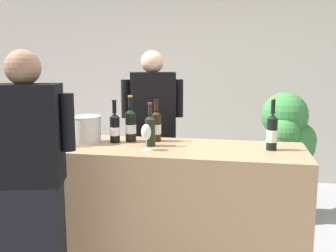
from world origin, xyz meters
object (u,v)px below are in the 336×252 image
object	(u,v)px
wine_bottle_5	(59,127)
person_guest	(30,195)
wine_bottle_3	(52,130)
wine_bottle_2	(131,125)
wine_bottle_4	(150,129)
wine_bottle_1	(156,126)
wine_glass	(146,133)
potted_shrub	(287,143)
person_server	(153,145)
wine_bottle_6	(272,132)
wine_bottle_0	(115,127)
ice_bucket	(86,129)

from	to	relation	value
wine_bottle_5	person_guest	distance (m)	0.76
wine_bottle_5	wine_bottle_3	bearing A→B (deg)	-85.16
wine_bottle_2	wine_bottle_4	distance (m)	0.23
wine_bottle_1	wine_glass	world-z (taller)	wine_bottle_1
wine_glass	person_guest	bearing A→B (deg)	-134.43
potted_shrub	wine_bottle_5	bearing A→B (deg)	-143.25
wine_bottle_3	wine_bottle_4	world-z (taller)	wine_bottle_3
wine_bottle_3	person_guest	bearing A→B (deg)	-76.18
person_server	person_guest	xyz separation A→B (m)	(-0.40, -1.41, -0.01)
wine_bottle_4	wine_bottle_6	world-z (taller)	wine_bottle_6
wine_bottle_2	potted_shrub	xyz separation A→B (m)	(1.28, 1.19, -0.34)
wine_bottle_0	person_guest	distance (m)	0.87
wine_bottle_4	person_server	xyz separation A→B (m)	(-0.15, 0.70, -0.27)
wine_bottle_4	ice_bucket	distance (m)	0.50
wine_bottle_3	wine_bottle_5	world-z (taller)	wine_bottle_3
wine_bottle_2	wine_bottle_6	xyz separation A→B (m)	(1.04, -0.10, -0.00)
wine_bottle_0	person_server	distance (m)	0.70
wine_bottle_0	wine_glass	world-z (taller)	wine_bottle_0
wine_glass	potted_shrub	distance (m)	1.85
person_guest	wine_bottle_6	bearing A→B (deg)	27.72
wine_bottle_0	wine_bottle_2	world-z (taller)	wine_bottle_2
wine_bottle_2	wine_bottle_4	xyz separation A→B (m)	(0.18, -0.13, -0.01)
wine_bottle_2	wine_bottle_3	bearing A→B (deg)	-149.68
wine_bottle_2	person_guest	xyz separation A→B (m)	(-0.36, -0.84, -0.30)
wine_bottle_1	person_guest	world-z (taller)	person_guest
wine_bottle_1	ice_bucket	world-z (taller)	wine_bottle_1
wine_bottle_1	wine_bottle_5	world-z (taller)	wine_bottle_1
wine_bottle_5	person_guest	world-z (taller)	person_guest
wine_bottle_4	wine_bottle_6	size ratio (longest dim) A/B	0.87
wine_bottle_5	person_server	size ratio (longest dim) A/B	0.19
wine_bottle_0	person_server	size ratio (longest dim) A/B	0.19
wine_bottle_5	ice_bucket	distance (m)	0.20
wine_bottle_2	wine_bottle_3	world-z (taller)	wine_bottle_2
wine_bottle_1	wine_bottle_5	bearing A→B (deg)	-164.37
wine_bottle_0	ice_bucket	xyz separation A→B (m)	(-0.20, -0.06, -0.01)
wine_bottle_0	ice_bucket	bearing A→B (deg)	-163.71
person_guest	potted_shrub	world-z (taller)	person_guest
wine_bottle_3	potted_shrub	bearing A→B (deg)	39.77
wine_bottle_3	person_server	size ratio (longest dim) A/B	0.20
wine_bottle_1	wine_bottle_6	world-z (taller)	wine_bottle_6
ice_bucket	wine_glass	bearing A→B (deg)	-16.91
wine_bottle_2	wine_bottle_3	xyz separation A→B (m)	(-0.50, -0.29, -0.01)
wine_bottle_1	wine_bottle_3	distance (m)	0.77
wine_bottle_0	wine_bottle_4	xyz separation A→B (m)	(0.29, -0.07, 0.01)
wine_bottle_0	wine_bottle_6	size ratio (longest dim) A/B	0.89
person_server	person_guest	size ratio (longest dim) A/B	1.02
wine_glass	person_server	size ratio (longest dim) A/B	0.11
ice_bucket	person_guest	distance (m)	0.77
wine_bottle_4	wine_bottle_1	bearing A→B (deg)	88.09
wine_bottle_4	wine_bottle_3	bearing A→B (deg)	-166.75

